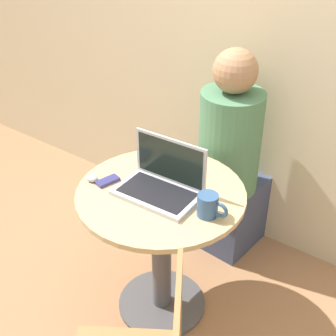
{
  "coord_description": "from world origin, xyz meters",
  "views": [
    {
      "loc": [
        1.03,
        -1.36,
        1.93
      ],
      "look_at": [
        0.0,
        0.05,
        0.83
      ],
      "focal_mm": 50.0,
      "sensor_mm": 36.0,
      "label": 1
    }
  ],
  "objects": [
    {
      "name": "cell_phone",
      "position": [
        -0.24,
        -0.08,
        0.74
      ],
      "size": [
        0.07,
        0.12,
        0.02
      ],
      "color": "navy",
      "rests_on": "round_table"
    },
    {
      "name": "laptop",
      "position": [
        0.01,
        -0.0,
        0.78
      ],
      "size": [
        0.37,
        0.24,
        0.24
      ],
      "color": "#B7B7BC",
      "rests_on": "round_table"
    },
    {
      "name": "computer_mouse",
      "position": [
        -0.31,
        -0.12,
        0.74
      ],
      "size": [
        0.06,
        0.05,
        0.03
      ],
      "color": "#B2B2B7",
      "rests_on": "round_table"
    },
    {
      "name": "person_seated",
      "position": [
        0.02,
        0.64,
        0.52
      ],
      "size": [
        0.35,
        0.53,
        1.23
      ],
      "color": "#3D4766",
      "rests_on": "ground_plane"
    },
    {
      "name": "ground_plane",
      "position": [
        0.0,
        0.0,
        0.0
      ],
      "size": [
        12.0,
        12.0,
        0.0
      ],
      "primitive_type": "plane",
      "color": "#9E704C"
    },
    {
      "name": "coffee_cup",
      "position": [
        0.26,
        -0.02,
        0.78
      ],
      "size": [
        0.14,
        0.09,
        0.1
      ],
      "color": "#335684",
      "rests_on": "round_table"
    },
    {
      "name": "back_wall",
      "position": [
        0.0,
        0.85,
        1.3
      ],
      "size": [
        7.0,
        0.05,
        2.6
      ],
      "color": "beige",
      "rests_on": "ground_plane"
    },
    {
      "name": "round_table",
      "position": [
        0.0,
        0.0,
        0.51
      ],
      "size": [
        0.76,
        0.76,
        0.73
      ],
      "color": "#4C4C51",
      "rests_on": "ground_plane"
    }
  ]
}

